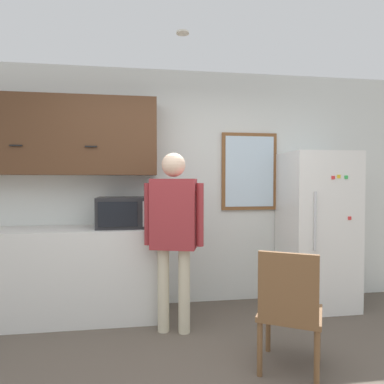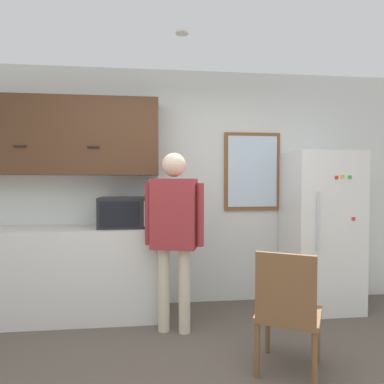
% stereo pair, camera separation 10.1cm
% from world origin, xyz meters
% --- Properties ---
extents(back_wall, '(6.00, 0.06, 2.70)m').
position_xyz_m(back_wall, '(0.00, 1.97, 1.35)').
color(back_wall, silver).
rests_on(back_wall, ground_plane).
extents(counter, '(2.05, 0.60, 0.94)m').
position_xyz_m(counter, '(-1.17, 1.64, 0.47)').
color(counter, silver).
rests_on(counter, ground_plane).
extents(upper_cabinets, '(2.05, 0.35, 0.82)m').
position_xyz_m(upper_cabinets, '(-1.17, 1.77, 1.90)').
color(upper_cabinets, '#51331E').
extents(microwave, '(0.55, 0.41, 0.32)m').
position_xyz_m(microwave, '(-0.49, 1.63, 1.10)').
color(microwave, '#232326').
rests_on(microwave, counter).
extents(person, '(0.55, 0.33, 1.69)m').
position_xyz_m(person, '(-0.01, 1.18, 1.03)').
color(person, beige).
rests_on(person, ground_plane).
extents(refrigerator, '(0.74, 0.67, 1.75)m').
position_xyz_m(refrigerator, '(1.66, 1.61, 0.87)').
color(refrigerator, white).
rests_on(refrigerator, ground_plane).
extents(chair, '(0.62, 0.62, 0.92)m').
position_xyz_m(chair, '(0.76, 0.35, 0.50)').
color(chair, brown).
rests_on(chair, ground_plane).
extents(window, '(0.67, 0.05, 0.91)m').
position_xyz_m(window, '(0.96, 1.92, 1.54)').
color(window, brown).
extents(ceiling_light, '(0.11, 0.11, 0.01)m').
position_xyz_m(ceiling_light, '(0.04, 0.90, 2.68)').
color(ceiling_light, white).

